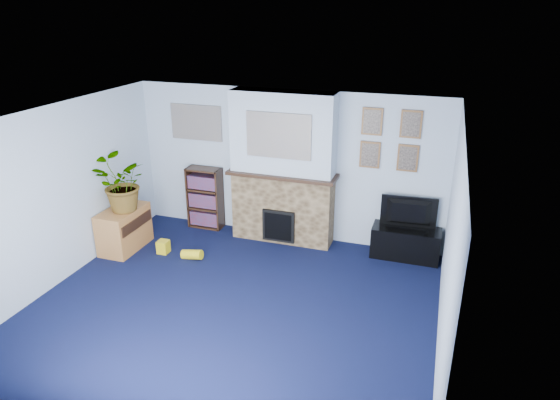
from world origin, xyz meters
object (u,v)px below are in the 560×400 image
(television, at_px, (409,213))
(sideboard, at_px, (124,228))
(bookshelf, at_px, (205,199))
(tv_stand, at_px, (405,244))

(television, xyz_separation_m, sideboard, (-4.19, -1.09, -0.36))
(bookshelf, relative_size, sideboard, 1.25)
(tv_stand, relative_size, bookshelf, 0.95)
(tv_stand, distance_m, sideboard, 4.33)
(television, xyz_separation_m, bookshelf, (-3.35, 0.06, -0.21))
(tv_stand, xyz_separation_m, sideboard, (-4.19, -1.07, 0.12))
(sideboard, bearing_deg, television, 14.61)
(tv_stand, bearing_deg, sideboard, -165.65)
(tv_stand, height_order, sideboard, sideboard)
(television, bearing_deg, tv_stand, 86.31)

